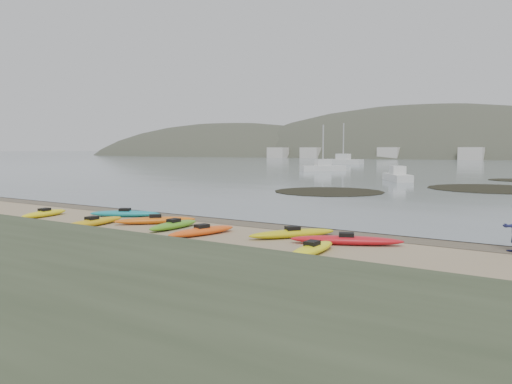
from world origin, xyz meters
The scene contains 5 objects.
ground centered at (0.00, 0.00, 0.00)m, with size 600.00×600.00×0.00m, color tan.
wet_sand centered at (0.00, -0.30, 0.00)m, with size 60.00×60.00×0.00m, color brown.
kayaks centered at (-1.39, -3.64, 0.17)m, with size 19.18×6.30×0.34m.
kelp_mats centered at (3.02, 26.84, 0.03)m, with size 20.98×32.69×0.04m.
moored_boats centered at (-0.01, 76.27, 0.56)m, with size 84.72×85.93×1.28m.
Camera 1 is at (13.32, -20.26, 3.62)m, focal length 35.00 mm.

